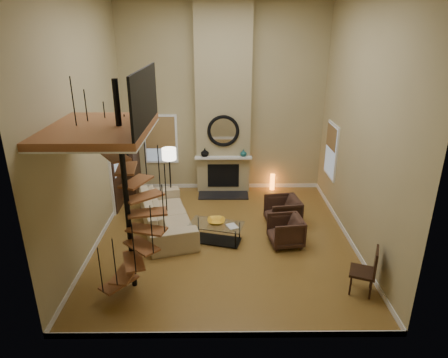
{
  "coord_description": "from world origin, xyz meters",
  "views": [
    {
      "loc": [
        -0.07,
        -8.35,
        4.83
      ],
      "look_at": [
        0.0,
        0.4,
        1.4
      ],
      "focal_mm": 31.56,
      "sensor_mm": 36.0,
      "label": 1
    }
  ],
  "objects_px": {
    "side_chair": "(368,269)",
    "sofa": "(166,213)",
    "coffee_table": "(216,230)",
    "floor_lamp": "(169,159)",
    "armchair_far": "(288,231)",
    "armchair_near": "(285,211)",
    "accent_lamp": "(272,182)",
    "hutch": "(130,164)"
  },
  "relations": [
    {
      "from": "hutch",
      "to": "accent_lamp",
      "type": "height_order",
      "value": "hutch"
    },
    {
      "from": "sofa",
      "to": "accent_lamp",
      "type": "distance_m",
      "value": 3.91
    },
    {
      "from": "hutch",
      "to": "armchair_near",
      "type": "bearing_deg",
      "value": -24.65
    },
    {
      "from": "armchair_far",
      "to": "coffee_table",
      "type": "height_order",
      "value": "armchair_far"
    },
    {
      "from": "coffee_table",
      "to": "accent_lamp",
      "type": "distance_m",
      "value": 3.61
    },
    {
      "from": "armchair_near",
      "to": "armchair_far",
      "type": "relative_size",
      "value": 1.1
    },
    {
      "from": "coffee_table",
      "to": "side_chair",
      "type": "relative_size",
      "value": 1.39
    },
    {
      "from": "hutch",
      "to": "armchair_far",
      "type": "distance_m",
      "value": 5.29
    },
    {
      "from": "hutch",
      "to": "floor_lamp",
      "type": "bearing_deg",
      "value": -33.43
    },
    {
      "from": "floor_lamp",
      "to": "accent_lamp",
      "type": "bearing_deg",
      "value": 20.99
    },
    {
      "from": "hutch",
      "to": "coffee_table",
      "type": "xyz_separation_m",
      "value": [
        2.61,
        -2.87,
        -0.67
      ]
    },
    {
      "from": "accent_lamp",
      "to": "floor_lamp",
      "type": "bearing_deg",
      "value": -159.01
    },
    {
      "from": "accent_lamp",
      "to": "side_chair",
      "type": "height_order",
      "value": "side_chair"
    },
    {
      "from": "hutch",
      "to": "coffee_table",
      "type": "relative_size",
      "value": 1.46
    },
    {
      "from": "armchair_near",
      "to": "accent_lamp",
      "type": "xyz_separation_m",
      "value": [
        -0.05,
        2.31,
        -0.1
      ]
    },
    {
      "from": "floor_lamp",
      "to": "armchair_far",
      "type": "bearing_deg",
      "value": -35.93
    },
    {
      "from": "armchair_far",
      "to": "coffee_table",
      "type": "distance_m",
      "value": 1.7
    },
    {
      "from": "coffee_table",
      "to": "side_chair",
      "type": "distance_m",
      "value": 3.51
    },
    {
      "from": "floor_lamp",
      "to": "side_chair",
      "type": "bearing_deg",
      "value": -43.59
    },
    {
      "from": "armchair_near",
      "to": "floor_lamp",
      "type": "bearing_deg",
      "value": -119.37
    },
    {
      "from": "armchair_far",
      "to": "coffee_table",
      "type": "xyz_separation_m",
      "value": [
        -1.69,
        0.16,
        -0.07
      ]
    },
    {
      "from": "accent_lamp",
      "to": "coffee_table",
      "type": "bearing_deg",
      "value": -118.55
    },
    {
      "from": "floor_lamp",
      "to": "accent_lamp",
      "type": "height_order",
      "value": "floor_lamp"
    },
    {
      "from": "hutch",
      "to": "accent_lamp",
      "type": "distance_m",
      "value": 4.4
    },
    {
      "from": "floor_lamp",
      "to": "accent_lamp",
      "type": "xyz_separation_m",
      "value": [
        3.03,
        1.16,
        -1.16
      ]
    },
    {
      "from": "armchair_far",
      "to": "side_chair",
      "type": "bearing_deg",
      "value": 25.33
    },
    {
      "from": "hutch",
      "to": "armchair_near",
      "type": "xyz_separation_m",
      "value": [
        4.38,
        -2.01,
        -0.6
      ]
    },
    {
      "from": "armchair_far",
      "to": "side_chair",
      "type": "xyz_separation_m",
      "value": [
        1.2,
        -1.82,
        0.17
      ]
    },
    {
      "from": "sofa",
      "to": "armchair_near",
      "type": "height_order",
      "value": "sofa"
    },
    {
      "from": "hutch",
      "to": "floor_lamp",
      "type": "xyz_separation_m",
      "value": [
        1.3,
        -0.86,
        0.46
      ]
    },
    {
      "from": "coffee_table",
      "to": "armchair_near",
      "type": "bearing_deg",
      "value": 25.87
    },
    {
      "from": "side_chair",
      "to": "sofa",
      "type": "bearing_deg",
      "value": 147.43
    },
    {
      "from": "coffee_table",
      "to": "floor_lamp",
      "type": "height_order",
      "value": "floor_lamp"
    },
    {
      "from": "coffee_table",
      "to": "floor_lamp",
      "type": "bearing_deg",
      "value": 122.9
    },
    {
      "from": "coffee_table",
      "to": "armchair_far",
      "type": "bearing_deg",
      "value": -5.27
    },
    {
      "from": "floor_lamp",
      "to": "accent_lamp",
      "type": "relative_size",
      "value": 3.37
    },
    {
      "from": "sofa",
      "to": "side_chair",
      "type": "relative_size",
      "value": 2.86
    },
    {
      "from": "armchair_near",
      "to": "coffee_table",
      "type": "distance_m",
      "value": 1.98
    },
    {
      "from": "sofa",
      "to": "floor_lamp",
      "type": "bearing_deg",
      "value": -15.02
    },
    {
      "from": "armchair_near",
      "to": "side_chair",
      "type": "xyz_separation_m",
      "value": [
        1.11,
        -2.84,
        0.17
      ]
    },
    {
      "from": "armchair_near",
      "to": "side_chair",
      "type": "bearing_deg",
      "value": 12.52
    },
    {
      "from": "floor_lamp",
      "to": "side_chair",
      "type": "xyz_separation_m",
      "value": [
        4.19,
        -3.99,
        -0.89
      ]
    }
  ]
}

